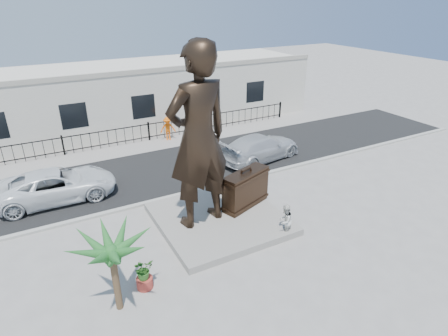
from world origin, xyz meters
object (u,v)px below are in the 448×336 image
(suitcase, at_px, (246,189))
(tourist, at_px, (285,221))
(car_white, at_px, (57,185))
(statue, at_px, (198,138))

(suitcase, bearing_deg, tourist, -100.62)
(tourist, relative_size, car_white, 0.26)
(suitcase, distance_m, tourist, 2.53)
(statue, distance_m, car_white, 8.16)
(tourist, bearing_deg, car_white, -75.29)
(tourist, bearing_deg, suitcase, -111.58)
(suitcase, relative_size, tourist, 1.67)
(statue, xyz_separation_m, suitcase, (2.34, 0.17, -2.90))
(car_white, bearing_deg, tourist, -133.18)
(tourist, height_order, car_white, car_white)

